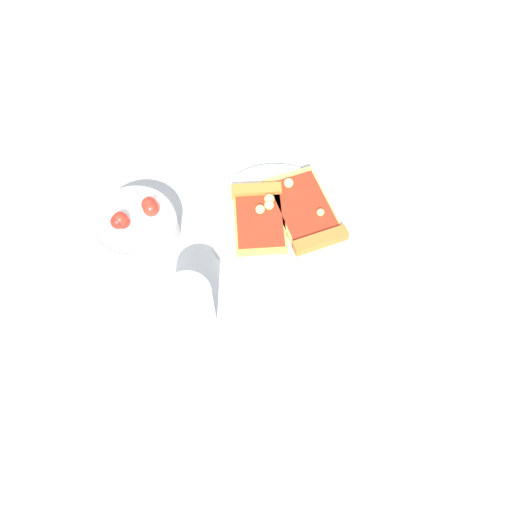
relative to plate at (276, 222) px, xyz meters
name	(u,v)px	position (x,y,z in m)	size (l,w,h in m)	color
ground_plane	(278,205)	(-0.01, 0.04, -0.01)	(2.40, 2.40, 0.00)	#B2B7BC
plate	(276,222)	(0.00, 0.00, 0.00)	(0.23, 0.23, 0.01)	silver
pizza_slice_near	(259,211)	(-0.03, 0.00, 0.01)	(0.13, 0.15, 0.02)	gold
pizza_slice_far	(307,214)	(0.05, 0.02, 0.01)	(0.16, 0.17, 0.02)	#E5B256
salad_bowl	(136,228)	(-0.21, -0.09, 0.02)	(0.14, 0.14, 0.07)	white
soda_glass	(190,310)	(-0.07, -0.20, 0.04)	(0.07, 0.07, 0.11)	silver
paper_napkin	(417,280)	(0.24, -0.03, -0.01)	(0.13, 0.12, 0.00)	white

